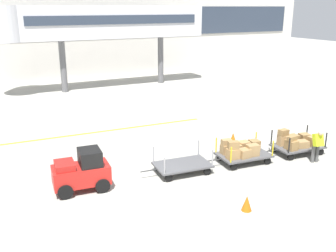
% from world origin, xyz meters
% --- Properties ---
extents(ground_plane, '(120.00, 120.00, 0.00)m').
position_xyz_m(ground_plane, '(0.00, 0.00, 0.00)').
color(ground_plane, '#9E9B91').
extents(apron_lead_line, '(17.99, 0.89, 0.01)m').
position_xyz_m(apron_lead_line, '(-2.36, 8.65, 0.00)').
color(apron_lead_line, yellow).
rests_on(apron_lead_line, ground_plane).
extents(terminal_building, '(59.52, 2.51, 9.63)m').
position_xyz_m(terminal_building, '(0.00, 25.98, 4.82)').
color(terminal_building, beige).
rests_on(terminal_building, ground_plane).
extents(jet_bridge, '(17.93, 3.00, 6.79)m').
position_xyz_m(jet_bridge, '(3.67, 19.99, 5.43)').
color(jet_bridge, silver).
rests_on(jet_bridge, ground_plane).
extents(baggage_tug, '(2.18, 1.38, 1.58)m').
position_xyz_m(baggage_tug, '(-2.22, 1.98, 0.75)').
color(baggage_tug, red).
rests_on(baggage_tug, ground_plane).
extents(baggage_cart_lead, '(3.05, 1.59, 1.10)m').
position_xyz_m(baggage_cart_lead, '(1.92, 1.64, 0.35)').
color(baggage_cart_lead, '#4C4C4F').
rests_on(baggage_cart_lead, ground_plane).
extents(baggage_cart_middle, '(3.05, 1.59, 1.19)m').
position_xyz_m(baggage_cart_middle, '(4.81, 1.42, 0.56)').
color(baggage_cart_middle, '#4C4C4F').
rests_on(baggage_cart_middle, ground_plane).
extents(baggage_cart_tail, '(3.05, 1.59, 1.18)m').
position_xyz_m(baggage_cart_tail, '(7.83, 1.15, 0.55)').
color(baggage_cart_tail, '#4C4C4F').
rests_on(baggage_cart_tail, ground_plane).
extents(baggage_handler, '(0.48, 0.50, 1.56)m').
position_xyz_m(baggage_handler, '(7.80, -0.08, 0.87)').
color(baggage_handler, '#4C4C4C').
rests_on(baggage_handler, ground_plane).
extents(safety_cone_near, '(0.36, 0.36, 0.55)m').
position_xyz_m(safety_cone_near, '(2.39, -2.10, 0.28)').
color(safety_cone_near, '#EA590F').
rests_on(safety_cone_near, ground_plane).
extents(safety_cone_far, '(0.36, 0.36, 0.55)m').
position_xyz_m(safety_cone_far, '(6.02, 3.70, 0.28)').
color(safety_cone_far, '#EA590F').
rests_on(safety_cone_far, ground_plane).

